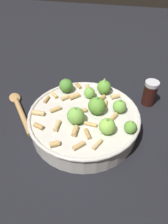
{
  "coord_description": "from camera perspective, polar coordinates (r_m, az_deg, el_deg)",
  "views": [
    {
      "loc": [
        -0.08,
        0.41,
        0.45
      ],
      "look_at": [
        0.0,
        0.0,
        0.07
      ],
      "focal_mm": 34.13,
      "sensor_mm": 36.0,
      "label": 1
    }
  ],
  "objects": [
    {
      "name": "wooden_spoon",
      "position": [
        0.69,
        -16.85,
        0.77
      ],
      "size": [
        0.15,
        0.18,
        0.02
      ],
      "color": "#B2844C",
      "rests_on": "ground"
    },
    {
      "name": "pepper_shaker",
      "position": [
        0.7,
        17.23,
        4.9
      ],
      "size": [
        0.04,
        0.04,
        0.08
      ],
      "color": "#33140F",
      "rests_on": "ground"
    },
    {
      "name": "ground_plane",
      "position": [
        0.61,
        0.0,
        -4.58
      ],
      "size": [
        2.4,
        2.4,
        0.0
      ],
      "primitive_type": "plane",
      "color": "black"
    },
    {
      "name": "cooking_pan",
      "position": [
        0.58,
        0.22,
        -1.99
      ],
      "size": [
        0.3,
        0.3,
        0.11
      ],
      "color": "beige",
      "rests_on": "ground"
    }
  ]
}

